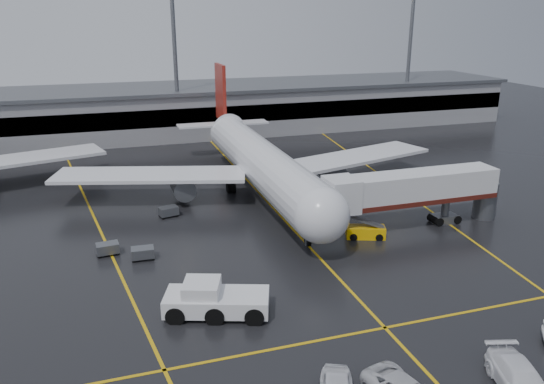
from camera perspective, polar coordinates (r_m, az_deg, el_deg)
name	(u,v)px	position (r m, az deg, el deg)	size (l,w,h in m)	color
ground	(284,220)	(57.74, 1.28, -2.97)	(220.00, 220.00, 0.00)	black
apron_line_centre	(284,220)	(57.74, 1.28, -2.96)	(0.25, 90.00, 0.02)	gold
apron_line_stop	(385,328)	(39.82, 11.99, -14.01)	(60.00, 0.25, 0.02)	gold
apron_line_left	(90,209)	(64.36, -18.87, -1.69)	(0.25, 70.00, 0.02)	gold
apron_line_right	(386,179)	(73.54, 12.07, 1.40)	(0.25, 70.00, 0.02)	gold
terminal	(201,109)	(101.65, -7.65, 8.83)	(122.00, 19.00, 8.60)	gray
light_mast_mid	(175,56)	(93.84, -10.33, 14.16)	(3.00, 1.20, 25.45)	#595B60
light_mast_right	(410,50)	(109.41, 14.50, 14.46)	(3.00, 1.20, 25.45)	#595B60
main_airliner	(258,160)	(65.21, -1.47, 3.46)	(48.80, 45.60, 14.10)	silver
jet_bridge	(413,191)	(56.31, 14.85, 0.07)	(19.90, 3.40, 6.05)	silver
pushback_tractor	(214,301)	(40.30, -6.23, -11.47)	(8.22, 5.41, 2.73)	silver
belt_loader	(365,232)	(53.86, 9.97, -4.22)	(4.10, 2.79, 2.40)	#EEAF05
service_van_b	(521,381)	(35.96, 25.11, -17.84)	(2.42, 5.96, 1.73)	white
baggage_cart_a	(143,253)	(49.90, -13.66, -6.33)	(2.06, 1.39, 1.12)	#595B60
baggage_cart_b	(108,248)	(51.67, -17.17, -5.77)	(2.12, 1.50, 1.12)	#595B60
baggage_cart_c	(168,211)	(59.50, -11.01, -2.01)	(2.25, 1.73, 1.12)	#595B60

